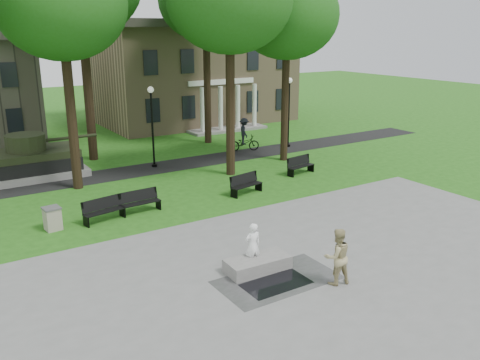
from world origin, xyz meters
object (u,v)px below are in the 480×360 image
at_px(cyclist, 244,138).
at_px(park_bench_0, 104,209).
at_px(trash_bin, 52,218).
at_px(skateboarder, 253,246).
at_px(friend_watching, 337,257).
at_px(concrete_block, 258,264).

xyz_separation_m(cyclist, park_bench_0, (-12.11, -7.68, -0.38)).
distance_m(park_bench_0, trash_bin, 2.08).
relative_size(skateboarder, friend_watching, 0.86).
bearing_deg(concrete_block, skateboarder, 94.49).
xyz_separation_m(park_bench_0, trash_bin, (-2.07, 0.16, -0.04)).
height_order(friend_watching, park_bench_0, friend_watching).
bearing_deg(friend_watching, cyclist, -101.42).
distance_m(skateboarder, park_bench_0, 7.66).
xyz_separation_m(cyclist, trash_bin, (-14.18, -7.52, -0.42)).
height_order(concrete_block, friend_watching, friend_watching).
distance_m(friend_watching, cyclist, 18.78).
height_order(park_bench_0, trash_bin, park_bench_0).
bearing_deg(concrete_block, trash_bin, 123.40).
relative_size(concrete_block, cyclist, 0.99).
distance_m(skateboarder, trash_bin, 8.78).
distance_m(friend_watching, park_bench_0, 10.50).
relative_size(park_bench_0, trash_bin, 1.93).
bearing_deg(trash_bin, cyclist, 27.95).
xyz_separation_m(skateboarder, cyclist, (9.24, 14.77, 0.08)).
xyz_separation_m(concrete_block, park_bench_0, (-2.89, 7.37, 0.28)).
xyz_separation_m(concrete_block, friend_watching, (1.60, -2.12, 0.71)).
relative_size(friend_watching, trash_bin, 1.95).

